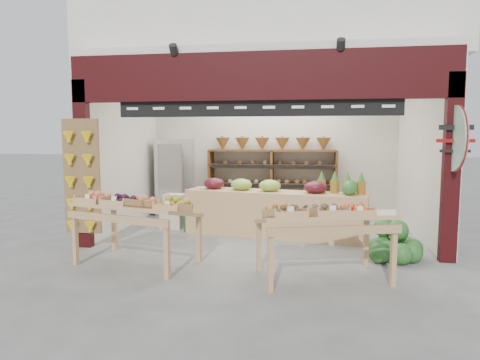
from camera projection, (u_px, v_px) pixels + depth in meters
name	position (u px, v px, depth m)	size (l,w,h in m)	color
ground	(262.00, 237.00, 7.54)	(60.00, 60.00, 0.00)	slate
shop_structure	(271.00, 30.00, 8.71)	(6.36, 5.12, 5.40)	white
banana_board	(81.00, 179.00, 6.68)	(0.60, 0.15, 1.80)	olive
gift_sign	(455.00, 138.00, 5.81)	(0.04, 0.93, 0.92)	#A5D0BA
back_shelving	(272.00, 166.00, 9.35)	(2.79, 0.46, 1.74)	brown
refrigerator	(175.00, 177.00, 9.61)	(0.66, 0.66, 1.71)	silver
cardboard_stack	(186.00, 216.00, 8.23)	(1.02, 0.74, 0.67)	beige
mid_counter	(274.00, 211.00, 7.61)	(3.27, 1.17, 1.02)	tan
display_table_left	(132.00, 206.00, 5.99)	(1.81, 1.31, 1.04)	tan
display_table_right	(318.00, 216.00, 5.32)	(1.79, 1.30, 1.02)	tan
watermelon_pile	(394.00, 246.00, 6.17)	(0.81, 0.76, 0.58)	#184919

